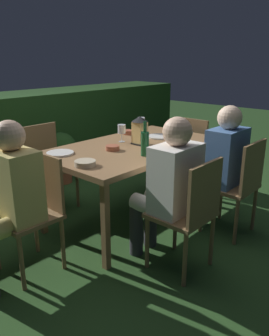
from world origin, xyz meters
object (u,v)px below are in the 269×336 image
object	(u,v)px
chair_head_near	(34,207)
lantern_centerpiece	(140,129)
bowl_olives	(85,163)
bowl_salad	(113,148)
wine_glass_a	(141,122)
green_bottle_on_table	(145,143)
potted_plant_corner	(61,153)
dining_table	(134,151)
chair_side_left_a	(189,211)
person_in_mustard	(7,196)
wine_glass_b	(168,130)
plate_a	(60,153)
bowl_bread	(129,132)
wine_glass_c	(122,130)
person_in_cream	(168,185)
plate_b	(159,137)
person_in_blue	(219,162)
chair_side_right_a	(48,162)
chair_side_left_b	(238,183)
chair_head_far	(196,150)

from	to	relation	value
chair_head_near	lantern_centerpiece	bearing A→B (deg)	-0.52
bowl_olives	bowl_salad	xyz separation A→B (m)	(0.46, 0.17, 0.00)
wine_glass_a	lantern_centerpiece	bearing A→B (deg)	-140.63
green_bottle_on_table	potted_plant_corner	bearing A→B (deg)	78.38
dining_table	lantern_centerpiece	distance (m)	0.21
dining_table	chair_side_left_a	distance (m)	0.98
person_in_mustard	green_bottle_on_table	size ratio (longest dim) A/B	3.96
dining_table	wine_glass_a	size ratio (longest dim) A/B	10.02
wine_glass_b	plate_a	distance (m)	1.04
bowl_bread	bowl_salad	xyz separation A→B (m)	(-0.57, -0.34, -0.00)
chair_head_near	person_in_mustard	bearing A→B (deg)	180.00
green_bottle_on_table	wine_glass_a	xyz separation A→B (m)	(0.65, 0.61, 0.01)
person_in_mustard	wine_glass_c	world-z (taller)	person_in_mustard
person_in_mustard	wine_glass_b	bearing A→B (deg)	-5.91
chair_head_near	person_in_mustard	size ratio (longest dim) A/B	0.76
person_in_cream	wine_glass_a	distance (m)	1.31
plate_b	potted_plant_corner	world-z (taller)	plate_b
dining_table	person_in_mustard	size ratio (longest dim) A/B	1.47
wine_glass_c	plate_a	world-z (taller)	wine_glass_c
person_in_cream	person_in_blue	bearing A→B (deg)	0.00
person_in_blue	plate_b	distance (m)	0.73
potted_plant_corner	plate_b	bearing A→B (deg)	-78.50
wine_glass_c	plate_a	size ratio (longest dim) A/B	0.73
chair_side_right_a	plate_b	bearing A→B (deg)	-46.67
chair_side_left_b	plate_b	size ratio (longest dim) A/B	3.53
bowl_olives	potted_plant_corner	bearing A→B (deg)	60.49
dining_table	person_in_blue	distance (m)	0.78
chair_side_left_a	green_bottle_on_table	bearing A→B (deg)	72.86
person_in_blue	plate_a	xyz separation A→B (m)	(-1.03, 0.95, 0.12)
wine_glass_a	potted_plant_corner	world-z (taller)	wine_glass_a
bowl_bread	bowl_salad	bearing A→B (deg)	-149.36
bowl_olives	potted_plant_corner	xyz separation A→B (m)	(0.86, 1.52, -0.39)
chair_side_left_b	bowl_olives	world-z (taller)	chair_side_left_b
wine_glass_b	person_in_blue	bearing A→B (deg)	-80.73
chair_side_left_b	person_in_blue	world-z (taller)	person_in_blue
wine_glass_a	plate_a	size ratio (longest dim) A/B	0.73
person_in_blue	lantern_centerpiece	world-z (taller)	person_in_blue
chair_side_left_a	green_bottle_on_table	xyz separation A→B (m)	(0.18, 0.58, 0.37)
person_in_blue	lantern_centerpiece	distance (m)	0.79
wine_glass_a	chair_side_left_a	bearing A→B (deg)	-125.00
person_in_mustard	chair_side_left_b	size ratio (longest dim) A/B	1.32
chair_head_near	plate_b	bearing A→B (deg)	1.29
chair_head_near	plate_a	world-z (taller)	chair_head_near
chair_side_left_a	chair_side_left_b	bearing A→B (deg)	0.00
chair_head_far	bowl_olives	distance (m)	1.84
bowl_bread	green_bottle_on_table	bearing A→B (deg)	-127.64
wine_glass_b	bowl_olives	world-z (taller)	wine_glass_b
person_in_mustard	person_in_cream	bearing A→B (deg)	-36.85
potted_plant_corner	chair_side_right_a	bearing A→B (deg)	-136.36
plate_a	bowl_bread	xyz separation A→B (m)	(0.95, 0.09, 0.02)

